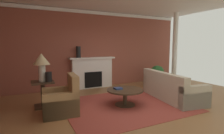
% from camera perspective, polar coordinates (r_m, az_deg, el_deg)
% --- Properties ---
extents(ground_plane, '(9.13, 9.13, 0.00)m').
position_cam_1_polar(ground_plane, '(4.99, 8.15, -12.50)').
color(ground_plane, olive).
extents(wall_fireplace, '(7.62, 0.12, 3.01)m').
position_cam_1_polar(wall_fireplace, '(7.27, -4.60, 5.61)').
color(wall_fireplace, brown).
rests_on(wall_fireplace, ground_plane).
extents(crown_moulding, '(7.62, 0.08, 0.12)m').
position_cam_1_polar(crown_moulding, '(7.31, -4.46, 16.82)').
color(crown_moulding, white).
extents(area_rug, '(3.31, 2.75, 0.01)m').
position_cam_1_polar(area_rug, '(5.10, 4.15, -11.98)').
color(area_rug, '#993D33').
rests_on(area_rug, ground_plane).
extents(fireplace, '(1.80, 0.35, 1.21)m').
position_cam_1_polar(fireplace, '(7.04, -6.33, -2.06)').
color(fireplace, white).
rests_on(fireplace, ground_plane).
extents(sofa, '(1.20, 2.21, 0.85)m').
position_cam_1_polar(sofa, '(5.87, 18.30, -6.85)').
color(sofa, '#BCB299').
rests_on(sofa, ground_plane).
extents(armchair_near_window, '(0.86, 0.86, 0.95)m').
position_cam_1_polar(armchair_near_window, '(4.55, -15.69, -10.53)').
color(armchair_near_window, '#9E7A4C').
rests_on(armchair_near_window, ground_plane).
extents(coffee_table, '(1.00, 1.00, 0.45)m').
position_cam_1_polar(coffee_table, '(5.00, 4.19, -8.40)').
color(coffee_table, '#3D2D1E').
rests_on(coffee_table, ground_plane).
extents(side_table, '(0.56, 0.56, 0.70)m').
position_cam_1_polar(side_table, '(5.19, -21.19, -7.55)').
color(side_table, '#3D2D1E').
rests_on(side_table, ground_plane).
extents(table_lamp, '(0.44, 0.44, 0.75)m').
position_cam_1_polar(table_lamp, '(5.06, -21.58, 1.56)').
color(table_lamp, beige).
rests_on(table_lamp, side_table).
extents(vase_mantel_left, '(0.17, 0.17, 0.42)m').
position_cam_1_polar(vase_mantel_left, '(6.75, -10.68, 4.72)').
color(vase_mantel_left, black).
rests_on(vase_mantel_left, fireplace).
extents(vase_on_side_table, '(0.17, 0.17, 0.26)m').
position_cam_1_polar(vase_on_side_table, '(5.00, -19.56, -2.98)').
color(vase_on_side_table, black).
rests_on(vase_on_side_table, side_table).
extents(book_red_cover, '(0.21, 0.19, 0.04)m').
position_cam_1_polar(book_red_cover, '(4.98, 1.95, -6.83)').
color(book_red_cover, navy).
rests_on(book_red_cover, coffee_table).
extents(potted_plant, '(0.56, 0.56, 0.83)m').
position_cam_1_polar(potted_plant, '(7.75, 14.24, -2.02)').
color(potted_plant, '#333333').
rests_on(potted_plant, ground_plane).
extents(column_white, '(0.20, 0.20, 3.01)m').
position_cam_1_polar(column_white, '(8.04, 19.42, 5.35)').
color(column_white, white).
rests_on(column_white, ground_plane).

